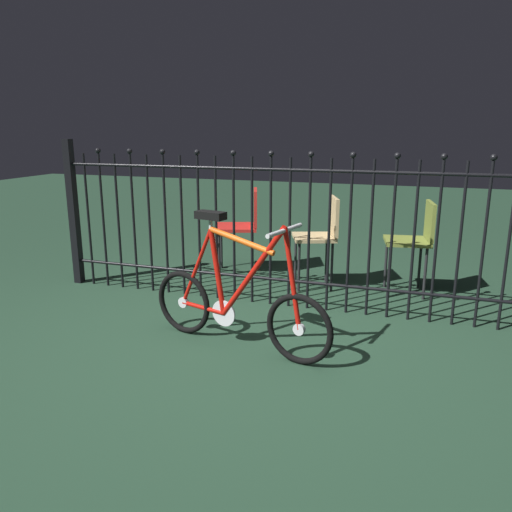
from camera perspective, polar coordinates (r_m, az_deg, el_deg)
The scene contains 6 objects.
ground_plane at distance 3.43m, azimuth -0.88°, elevation -9.93°, with size 20.00×20.00×0.00m, color #1E3827.
iron_fence at distance 3.98m, azimuth 2.37°, elevation 3.40°, with size 4.00×0.07×1.31m.
bicycle at distance 3.28m, azimuth -2.21°, elevation -5.23°, with size 1.33×0.46×0.89m.
chair_tan at distance 4.52m, azimuth 7.48°, elevation 2.74°, with size 0.47×0.46×0.82m.
chair_red at distance 4.95m, azimuth -1.38°, elevation 3.92°, with size 0.51×0.51×0.83m.
chair_olive at distance 4.49m, azimuth 17.64°, elevation 2.10°, with size 0.43×0.42×0.81m.
Camera 1 is at (1.05, -2.95, 1.42)m, focal length 35.29 mm.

